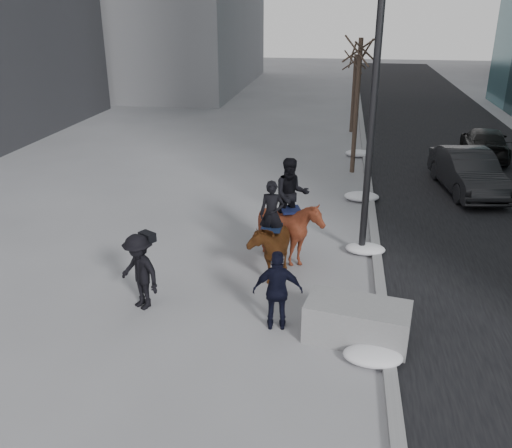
% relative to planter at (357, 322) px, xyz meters
% --- Properties ---
extents(ground, '(120.00, 120.00, 0.00)m').
position_rel_planter_xyz_m(ground, '(-2.40, 0.98, -0.41)').
color(ground, gray).
rests_on(ground, ground).
extents(road, '(8.00, 90.00, 0.01)m').
position_rel_planter_xyz_m(road, '(4.60, 10.98, -0.40)').
color(road, black).
rests_on(road, ground).
extents(curb, '(0.25, 90.00, 0.12)m').
position_rel_planter_xyz_m(curb, '(0.60, 10.98, -0.35)').
color(curb, gray).
rests_on(curb, ground).
extents(planter, '(2.19, 1.37, 0.82)m').
position_rel_planter_xyz_m(planter, '(0.00, 0.00, 0.00)').
color(planter, gray).
rests_on(planter, ground).
extents(car_near, '(2.21, 4.75, 1.51)m').
position_rel_planter_xyz_m(car_near, '(4.04, 10.08, 0.35)').
color(car_near, black).
rests_on(car_near, ground).
extents(car_far, '(2.39, 4.69, 1.30)m').
position_rel_planter_xyz_m(car_far, '(5.74, 15.07, 0.24)').
color(car_far, black).
rests_on(car_far, ground).
extents(tree_near, '(1.20, 1.20, 5.73)m').
position_rel_planter_xyz_m(tree_near, '(0.00, 11.92, 2.46)').
color(tree_near, '#392C22').
rests_on(tree_near, ground).
extents(tree_far, '(1.20, 1.20, 4.38)m').
position_rel_planter_xyz_m(tree_far, '(0.00, 19.46, 1.78)').
color(tree_far, '#392A21').
rests_on(tree_far, ground).
extents(mounted_left, '(0.92, 1.90, 2.42)m').
position_rel_planter_xyz_m(mounted_left, '(-2.08, 2.50, 0.49)').
color(mounted_left, '#4A2C0E').
rests_on(mounted_left, ground).
extents(mounted_right, '(1.87, 2.00, 2.79)m').
position_rel_planter_xyz_m(mounted_right, '(-1.69, 3.31, 0.71)').
color(mounted_right, '#491E0E').
rests_on(mounted_right, ground).
extents(feeder, '(1.07, 0.92, 1.75)m').
position_rel_planter_xyz_m(feeder, '(-1.63, 0.18, 0.47)').
color(feeder, black).
rests_on(feeder, ground).
extents(camera_crew, '(1.31, 1.14, 1.75)m').
position_rel_planter_xyz_m(camera_crew, '(-4.73, 0.54, 0.48)').
color(camera_crew, black).
rests_on(camera_crew, ground).
extents(lamppost, '(0.25, 0.80, 9.09)m').
position_rel_planter_xyz_m(lamppost, '(0.20, 4.17, 4.59)').
color(lamppost, black).
rests_on(lamppost, ground).
extents(snow_piles, '(1.20, 15.84, 0.31)m').
position_rel_planter_xyz_m(snow_piles, '(0.30, 7.03, -0.26)').
color(snow_piles, silver).
rests_on(snow_piles, ground).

